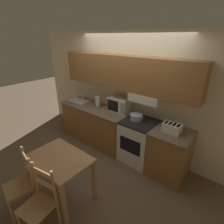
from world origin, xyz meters
name	(u,v)px	position (x,y,z in m)	size (l,w,h in m)	color
ground_plane	(125,143)	(0.00, 0.00, 0.00)	(16.00, 16.00, 0.00)	brown
wall_back	(126,84)	(0.01, -0.07, 1.51)	(5.50, 0.38, 2.55)	beige
lower_counter_main	(96,124)	(-0.67, -0.33, 0.45)	(1.78, 0.68, 0.90)	#936033
lower_counter_right_stub	(170,154)	(1.22, -0.33, 0.45)	(0.67, 0.68, 0.90)	#936033
stove_range	(139,141)	(0.55, -0.33, 0.45)	(0.66, 0.66, 0.90)	white
cooking_pot	(136,117)	(0.46, -0.32, 0.96)	(0.33, 0.25, 0.12)	#B7BABF
microwave	(119,105)	(-0.08, -0.17, 1.05)	(0.48, 0.29, 0.31)	white
toaster	(172,128)	(1.20, -0.34, 0.98)	(0.31, 0.21, 0.17)	white
sink_basin	(79,101)	(-1.26, -0.33, 0.91)	(0.51, 0.35, 0.22)	#B7BABF
paper_towel_roll	(98,101)	(-0.65, -0.27, 1.02)	(0.12, 0.12, 0.25)	black
dining_table	(60,164)	(0.11, -1.91, 0.64)	(0.94, 0.65, 0.77)	tan
chair_left_of_table	(22,185)	(-0.15, -2.41, 0.45)	(0.45, 0.45, 0.96)	tan
chair_right_of_table	(39,204)	(0.35, -2.42, 0.45)	(0.44, 0.44, 0.96)	tan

